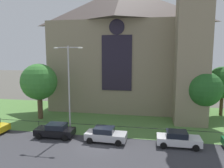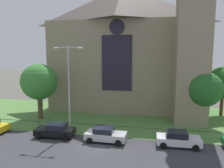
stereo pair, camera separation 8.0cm
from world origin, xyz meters
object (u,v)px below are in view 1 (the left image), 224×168
parked_car_silver (106,135)px  parked_car_white (178,139)px  streetlamp_near (69,80)px  tree_right_far (223,83)px  church_building (126,46)px  parked_car_black (55,130)px  tree_right_near (204,89)px  tree_left_near (39,82)px

parked_car_silver → parked_car_white: bearing=3.2°
parked_car_white → streetlamp_near: bearing=172.8°
tree_right_far → streetlamp_near: streetlamp_near is taller
church_building → parked_car_black: (-5.92, -15.33, -9.53)m
church_building → tree_right_near: church_building is taller
tree_right_far → parked_car_black: 24.19m
streetlamp_near → parked_car_white: (11.75, -1.49, -5.40)m
parked_car_black → parked_car_white: same height
church_building → streetlamp_near: church_building is taller
tree_left_near → tree_right_near: size_ratio=1.12×
tree_right_near → parked_car_white: 8.76m
parked_car_white → church_building: bearing=114.3°
tree_right_near → streetlamp_near: streetlamp_near is taller
church_building → parked_car_white: size_ratio=6.19×
church_building → parked_car_silver: church_building is taller
tree_left_near → tree_right_far: size_ratio=1.06×
tree_right_near → streetlamp_near: 16.46m
tree_right_far → parked_car_black: bearing=-148.8°
tree_right_far → tree_right_near: 6.68m
streetlamp_near → parked_car_white: streetlamp_near is taller
parked_car_silver → parked_car_white: same height
tree_right_far → tree_right_near: size_ratio=1.05×
streetlamp_near → parked_car_silver: 7.22m
tree_left_near → parked_car_black: size_ratio=1.82×
church_building → tree_right_far: 15.70m
tree_right_near → parked_car_black: (-16.61, -6.84, -3.91)m
tree_left_near → tree_right_far: 26.23m
tree_right_near → parked_car_white: size_ratio=1.64×
tree_right_near → parked_car_silver: tree_right_near is taller
tree_left_near → tree_right_near: 21.74m
parked_car_silver → parked_car_white: (7.25, 0.16, 0.00)m
church_building → parked_car_black: bearing=-111.1°
streetlamp_near → parked_car_white: size_ratio=2.36×
tree_right_near → church_building: bearing=141.5°
parked_car_silver → tree_right_far: bearing=42.4°
tree_left_near → tree_right_near: (21.72, 0.68, -0.51)m
parked_car_silver → tree_left_near: bearing=151.2°
parked_car_black → parked_car_white: (12.89, -0.06, 0.00)m
tree_left_near → parked_car_white: size_ratio=1.83×
tree_right_far → parked_car_black: (-20.38, -12.35, -4.16)m
tree_right_far → parked_car_silver: bearing=-139.5°
tree_left_near → parked_car_black: 9.14m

